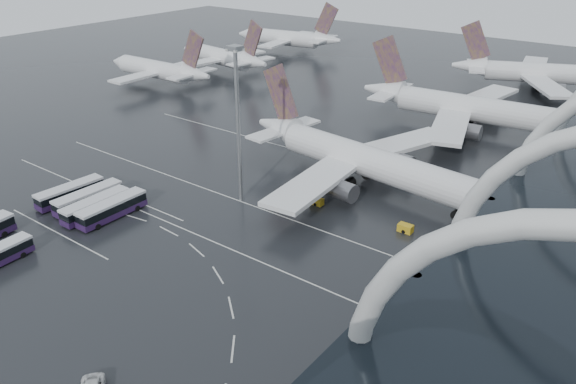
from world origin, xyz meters
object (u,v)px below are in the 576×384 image
Objects in this scene: bus_row_near_c at (96,206)px; airliner_gate_b at (473,109)px; airliner_gate_c at (543,74)px; jet_remote_far at (289,39)px; gse_cart_belly_d at (456,234)px; jet_remote_west at (160,70)px; airliner_main at (364,161)px; gse_cart_belly_a at (405,228)px; bus_row_near_d at (112,209)px; gse_cart_belly_c at (317,201)px; bus_row_near_a at (70,193)px; bus_row_near_b at (88,198)px; floodlight_mast at (237,107)px; jet_remote_mid at (224,58)px.

airliner_gate_b is at bearing -23.44° from bus_row_near_c.
airliner_gate_c reaches higher than jet_remote_far.
bus_row_near_c reaches higher than gse_cart_belly_d.
airliner_gate_c reaches higher than jet_remote_west.
gse_cart_belly_a is (15.45, -12.19, -4.56)m from airliner_main.
bus_row_near_d is at bearing 105.60° from jet_remote_far.
gse_cart_belly_c is at bearing -178.00° from gse_cart_belly_a.
airliner_gate_b is at bearing 100.47° from gse_cart_belly_a.
airliner_main is at bearing -36.75° from bus_row_near_d.
airliner_gate_b is 4.69× the size of bus_row_near_a.
bus_row_near_b is 0.46× the size of floodlight_mast.
jet_remote_west is 91.37m from bus_row_near_d.
airliner_gate_c is at bearing -16.70° from bus_row_near_a.
gse_cart_belly_c is (-10.93, -109.20, -4.54)m from airliner_gate_c.
jet_remote_mid is at bearing 171.15° from airliner_gate_b.
floodlight_mast reaches higher than jet_remote_west.
airliner_gate_b is 30.68× the size of gse_cart_belly_d.
jet_remote_west is 3.29× the size of bus_row_near_d.
airliner_gate_c is 1.22× the size of jet_remote_mid.
bus_row_near_d is (59.07, -92.47, -3.29)m from jet_remote_mid.
airliner_main reaches higher than gse_cart_belly_d.
jet_remote_mid is 1.56× the size of floodlight_mast.
bus_row_near_d is 51.87m from gse_cart_belly_a.
jet_remote_mid is 18.03× the size of gse_cart_belly_a.
floodlight_mast is 43.66m from gse_cart_belly_d.
gse_cart_belly_a is (105.98, -107.44, -4.60)m from jet_remote_far.
airliner_gate_c is 23.85× the size of gse_cart_belly_c.
floodlight_mast is (-23.58, -116.46, 13.17)m from airliner_gate_c.
airliner_gate_c is at bearing 97.92° from gse_cart_belly_d.
floodlight_mast is 11.56× the size of gse_cart_belly_a.
airliner_gate_c reaches higher than bus_row_near_d.
gse_cart_belly_c is (-17.90, -0.63, -0.05)m from gse_cart_belly_a.
jet_remote_mid is 104.39m from bus_row_near_a.
airliner_gate_b is 57.73m from gse_cart_belly_d.
jet_remote_mid is 0.97× the size of jet_remote_far.
airliner_gate_b is 70.03m from floodlight_mast.
gse_cart_belly_a is (44.20, 27.13, -1.13)m from bus_row_near_d.
gse_cart_belly_c is at bearing -101.31° from airliner_gate_b.
airliner_gate_b is 97.11m from bus_row_near_a.
airliner_main reaches higher than jet_remote_mid.
jet_remote_far is at bearing 157.69° from airliner_gate_c.
airliner_gate_b is 4.63× the size of bus_row_near_b.
bus_row_near_d is 6.65× the size of gse_cart_belly_d.
bus_row_near_b is (55.52, -66.48, -3.21)m from jet_remote_west.
jet_remote_far is 3.50× the size of bus_row_near_b.
gse_cart_belly_c is (33.37, 26.50, -1.17)m from bus_row_near_b.
airliner_main is 95.30m from jet_remote_west.
bus_row_near_d reaches higher than gse_cart_belly_a.
floodlight_mast is at bearing -163.40° from gse_cart_belly_d.
bus_row_near_c is 3.42m from bus_row_near_d.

